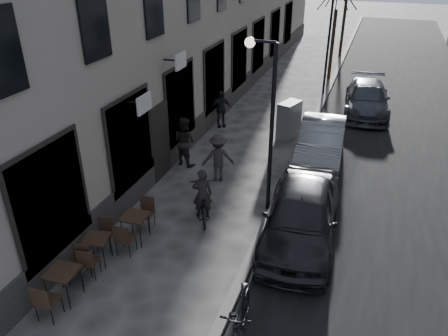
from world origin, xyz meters
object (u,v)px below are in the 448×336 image
Objects in this scene: bistro_set_c at (136,225)px; car_mid at (321,142)px; pedestrian_near at (184,141)px; pedestrian_mid at (218,158)px; streetlamp_near at (267,110)px; bistro_set_b at (97,247)px; streetlamp_far at (326,33)px; moped at (240,322)px; car_near at (301,215)px; utility_cabinet at (289,121)px; pedestrian_far at (221,109)px; bistro_set_a at (64,282)px; bicycle at (203,203)px; car_far at (367,99)px.

car_mid is at bearing 56.30° from bistro_set_c.
pedestrian_near is 1.71m from pedestrian_mid.
bistro_set_b is (-3.26, -3.87, -2.71)m from streetlamp_near.
streetlamp_far is 17.37m from moped.
car_near is (4.80, -3.18, -0.10)m from pedestrian_near.
car_near is (1.37, -1.25, -2.36)m from streetlamp_near.
pedestrian_far is at bearing -166.92° from utility_cabinet.
streetlamp_near is 4.54m from pedestrian_near.
pedestrian_far is (-0.20, 11.00, 0.33)m from bistro_set_a.
bistro_set_a is at bearing -102.19° from bistro_set_c.
bicycle is 7.14m from pedestrian_far.
utility_cabinet is at bearing 93.78° from streetlamp_near.
pedestrian_mid reaches higher than car_mid.
bistro_set_b is 0.85× the size of pedestrian_near.
car_near is at bearing 152.12° from bicycle.
streetlamp_near reaches higher than utility_cabinet.
moped is (0.91, -17.16, -2.53)m from streetlamp_far.
pedestrian_mid is at bearing 74.13° from bistro_set_c.
pedestrian_far is 0.77× the size of moped.
car_far reaches higher than bistro_set_a.
pedestrian_near is 0.38× the size of car_near.
pedestrian_far is at bearing -118.84° from streetlamp_far.
car_far is at bearing -43.44° from streetlamp_far.
bicycle is 1.10× the size of pedestrian_mid.
bistro_set_c is 8.54m from pedestrian_far.
car_far is (2.47, 9.66, -2.46)m from streetlamp_near.
pedestrian_far is at bearing 120.66° from car_near.
pedestrian_mid is at bearing -99.87° from streetlamp_far.
bicycle is at bearing 114.27° from moped.
car_near is at bearing 37.56° from bistro_set_a.
streetlamp_far is 6.96m from utility_cabinet.
pedestrian_far reaches higher than car_near.
moped reaches higher than bistro_set_b.
pedestrian_mid is (-1.88, -10.79, -2.33)m from streetlamp_far.
utility_cabinet is (2.87, 10.70, 0.30)m from bistro_set_a.
car_near is 2.23× the size of moped.
streetlamp_far is 3.25× the size of utility_cabinet.
bistro_set_b is 9.65m from pedestrian_far.
streetlamp_near is 1.00× the size of streetlamp_far.
streetlamp_far is 17.73m from bistro_set_a.
car_mid reaches higher than car_far.
bistro_set_b is 5.82m from pedestrian_near.
bistro_set_b is 0.34× the size of car_mid.
pedestrian_mid is (-1.88, 1.21, -2.33)m from streetlamp_near.
streetlamp_near is at bearing 36.79° from bistro_set_b.
streetlamp_far is 3.13× the size of pedestrian_far.
moped is (1.27, -10.63, -0.15)m from utility_cabinet.
pedestrian_far is (-1.91, 6.88, 0.33)m from bicycle.
moped is (-0.46, -3.91, -0.17)m from car_near.
bistro_set_c is 4.73m from pedestrian_near.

